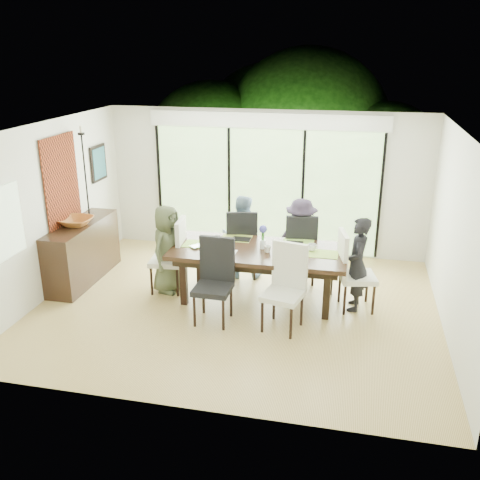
% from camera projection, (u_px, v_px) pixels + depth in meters
% --- Properties ---
extents(floor, '(6.00, 5.00, 0.01)m').
position_uv_depth(floor, '(236.00, 307.00, 8.18)').
color(floor, olive).
rests_on(floor, ground).
extents(ceiling, '(6.00, 5.00, 0.01)m').
position_uv_depth(ceiling, '(236.00, 128.00, 7.26)').
color(ceiling, white).
rests_on(ceiling, wall_back).
extents(wall_back, '(6.00, 0.02, 2.70)m').
position_uv_depth(wall_back, '(266.00, 182.00, 10.02)').
color(wall_back, silver).
rests_on(wall_back, floor).
extents(wall_front, '(6.00, 0.02, 2.70)m').
position_uv_depth(wall_front, '(181.00, 298.00, 5.41)').
color(wall_front, beige).
rests_on(wall_front, floor).
extents(wall_left, '(0.02, 5.00, 2.70)m').
position_uv_depth(wall_left, '(48.00, 210.00, 8.33)').
color(wall_left, silver).
rests_on(wall_left, floor).
extents(wall_right, '(0.02, 5.00, 2.70)m').
position_uv_depth(wall_right, '(457.00, 238.00, 7.11)').
color(wall_right, white).
rests_on(wall_right, floor).
extents(glass_doors, '(4.20, 0.02, 2.30)m').
position_uv_depth(glass_doors, '(265.00, 191.00, 10.04)').
color(glass_doors, '#598C3F').
rests_on(glass_doors, wall_back).
extents(blinds_header, '(4.40, 0.06, 0.28)m').
position_uv_depth(blinds_header, '(267.00, 121.00, 9.58)').
color(blinds_header, white).
rests_on(blinds_header, wall_back).
extents(mullion_a, '(0.05, 0.04, 2.30)m').
position_uv_depth(mullion_a, '(160.00, 185.00, 10.45)').
color(mullion_a, black).
rests_on(mullion_a, wall_back).
extents(mullion_b, '(0.05, 0.04, 2.30)m').
position_uv_depth(mullion_b, '(229.00, 189.00, 10.17)').
color(mullion_b, black).
rests_on(mullion_b, wall_back).
extents(mullion_c, '(0.05, 0.04, 2.30)m').
position_uv_depth(mullion_c, '(303.00, 193.00, 9.89)').
color(mullion_c, black).
rests_on(mullion_c, wall_back).
extents(mullion_d, '(0.05, 0.04, 2.30)m').
position_uv_depth(mullion_d, '(380.00, 197.00, 9.60)').
color(mullion_d, black).
rests_on(mullion_d, wall_back).
extents(side_window, '(0.02, 0.90, 1.00)m').
position_uv_depth(side_window, '(1.00, 225.00, 7.17)').
color(side_window, '#8CAD7F').
rests_on(side_window, wall_left).
extents(deck, '(6.00, 1.80, 0.10)m').
position_uv_depth(deck, '(272.00, 237.00, 11.32)').
color(deck, '#503622').
rests_on(deck, ground).
extents(rail_top, '(6.00, 0.08, 0.06)m').
position_uv_depth(rail_top, '(278.00, 200.00, 11.85)').
color(rail_top, brown).
rests_on(rail_top, deck).
extents(foliage_left, '(3.20, 3.20, 3.20)m').
position_uv_depth(foliage_left, '(211.00, 149.00, 12.83)').
color(foliage_left, '#14380F').
rests_on(foliage_left, ground).
extents(foliage_mid, '(4.00, 4.00, 4.00)m').
position_uv_depth(foliage_mid, '(306.00, 133.00, 12.81)').
color(foliage_mid, '#14380F').
rests_on(foliage_mid, ground).
extents(foliage_right, '(2.80, 2.80, 2.80)m').
position_uv_depth(foliage_right, '(382.00, 165.00, 11.89)').
color(foliage_right, '#14380F').
rests_on(foliage_right, ground).
extents(foliage_far, '(3.60, 3.60, 3.60)m').
position_uv_depth(foliage_far, '(270.00, 135.00, 13.71)').
color(foliage_far, '#14380F').
rests_on(foliage_far, ground).
extents(table_top, '(2.67, 1.23, 0.07)m').
position_uv_depth(table_top, '(259.00, 251.00, 8.18)').
color(table_top, black).
rests_on(table_top, floor).
extents(table_apron, '(2.45, 1.00, 0.11)m').
position_uv_depth(table_apron, '(259.00, 257.00, 8.21)').
color(table_apron, black).
rests_on(table_apron, floor).
extents(table_leg_fl, '(0.10, 0.10, 0.77)m').
position_uv_depth(table_leg_fl, '(184.00, 281.00, 8.14)').
color(table_leg_fl, black).
rests_on(table_leg_fl, floor).
extents(table_leg_fr, '(0.10, 0.10, 0.77)m').
position_uv_depth(table_leg_fr, '(327.00, 294.00, 7.70)').
color(table_leg_fr, black).
rests_on(table_leg_fr, floor).
extents(table_leg_bl, '(0.10, 0.10, 0.77)m').
position_uv_depth(table_leg_bl, '(200.00, 260.00, 8.93)').
color(table_leg_bl, black).
rests_on(table_leg_bl, floor).
extents(table_leg_br, '(0.10, 0.10, 0.77)m').
position_uv_depth(table_leg_br, '(330.00, 271.00, 8.49)').
color(table_leg_br, black).
rests_on(table_leg_br, floor).
extents(chair_left_end, '(0.56, 0.56, 1.23)m').
position_uv_depth(chair_left_end, '(167.00, 255.00, 8.55)').
color(chair_left_end, silver).
rests_on(chair_left_end, floor).
extents(chair_right_end, '(0.61, 0.61, 1.23)m').
position_uv_depth(chair_right_end, '(358.00, 271.00, 7.94)').
color(chair_right_end, white).
rests_on(chair_right_end, floor).
extents(chair_far_left, '(0.61, 0.61, 1.23)m').
position_uv_depth(chair_far_left, '(242.00, 242.00, 9.11)').
color(chair_far_left, black).
rests_on(chair_far_left, floor).
extents(chair_far_right, '(0.58, 0.58, 1.23)m').
position_uv_depth(chair_far_right, '(300.00, 246.00, 8.91)').
color(chair_far_right, black).
rests_on(chair_far_right, floor).
extents(chair_near_left, '(0.53, 0.53, 1.23)m').
position_uv_depth(chair_near_left, '(213.00, 283.00, 7.54)').
color(chair_near_left, black).
rests_on(chair_near_left, floor).
extents(chair_near_right, '(0.62, 0.62, 1.23)m').
position_uv_depth(chair_near_right, '(283.00, 289.00, 7.34)').
color(chair_near_right, silver).
rests_on(chair_near_right, floor).
extents(person_left_end, '(0.57, 0.75, 1.44)m').
position_uv_depth(person_left_end, '(168.00, 249.00, 8.50)').
color(person_left_end, '#4B5538').
rests_on(person_left_end, floor).
extents(person_right_end, '(0.42, 0.67, 1.44)m').
position_uv_depth(person_right_end, '(357.00, 264.00, 7.90)').
color(person_right_end, black).
rests_on(person_right_end, floor).
extents(person_far_left, '(0.70, 0.47, 1.44)m').
position_uv_depth(person_far_left, '(242.00, 236.00, 9.06)').
color(person_far_left, '#7D9BB5').
rests_on(person_far_left, floor).
extents(person_far_right, '(0.72, 0.51, 1.44)m').
position_uv_depth(person_far_right, '(301.00, 241.00, 8.85)').
color(person_far_right, '#2A2233').
rests_on(person_far_right, floor).
extents(placemat_left, '(0.49, 0.36, 0.01)m').
position_uv_depth(placemat_left, '(199.00, 244.00, 8.36)').
color(placemat_left, '#7FAB3D').
rests_on(placemat_left, table_top).
extents(placemat_right, '(0.49, 0.36, 0.01)m').
position_uv_depth(placemat_right, '(321.00, 254.00, 7.97)').
color(placemat_right, '#90B641').
rests_on(placemat_right, table_top).
extents(placemat_far_l, '(0.49, 0.36, 0.01)m').
position_uv_depth(placemat_far_l, '(236.00, 238.00, 8.62)').
color(placemat_far_l, olive).
rests_on(placemat_far_l, table_top).
extents(placemat_far_r, '(0.49, 0.36, 0.01)m').
position_uv_depth(placemat_far_r, '(298.00, 243.00, 8.42)').
color(placemat_far_r, '#8FC345').
rests_on(placemat_far_r, table_top).
extents(placemat_paper, '(0.49, 0.36, 0.01)m').
position_uv_depth(placemat_paper, '(219.00, 253.00, 8.00)').
color(placemat_paper, white).
rests_on(placemat_paper, table_top).
extents(tablet_far_l, '(0.29, 0.20, 0.01)m').
position_uv_depth(tablet_far_l, '(241.00, 239.00, 8.55)').
color(tablet_far_l, black).
rests_on(tablet_far_l, table_top).
extents(tablet_far_r, '(0.27, 0.19, 0.01)m').
position_uv_depth(tablet_far_r, '(294.00, 243.00, 8.38)').
color(tablet_far_r, black).
rests_on(tablet_far_r, table_top).
extents(papers, '(0.33, 0.25, 0.00)m').
position_uv_depth(papers, '(304.00, 254.00, 7.98)').
color(papers, white).
rests_on(papers, table_top).
extents(platter_base, '(0.29, 0.29, 0.03)m').
position_uv_depth(platter_base, '(219.00, 252.00, 7.99)').
color(platter_base, white).
rests_on(platter_base, table_top).
extents(platter_snacks, '(0.22, 0.22, 0.02)m').
position_uv_depth(platter_snacks, '(219.00, 251.00, 7.99)').
color(platter_snacks, orange).
rests_on(platter_snacks, table_top).
extents(vase, '(0.09, 0.09, 0.13)m').
position_uv_depth(vase, '(263.00, 244.00, 8.18)').
color(vase, silver).
rests_on(vase, table_top).
extents(hyacinth_stems, '(0.04, 0.04, 0.18)m').
position_uv_depth(hyacinth_stems, '(263.00, 236.00, 8.13)').
color(hyacinth_stems, '#337226').
rests_on(hyacinth_stems, table_top).
extents(hyacinth_blooms, '(0.12, 0.12, 0.12)m').
position_uv_depth(hyacinth_blooms, '(263.00, 229.00, 8.09)').
color(hyacinth_blooms, '#4749B2').
rests_on(hyacinth_blooms, table_top).
extents(laptop, '(0.42, 0.43, 0.03)m').
position_uv_depth(laptop, '(204.00, 246.00, 8.24)').
color(laptop, silver).
rests_on(laptop, table_top).
extents(cup_a, '(0.20, 0.20, 0.11)m').
position_uv_depth(cup_a, '(217.00, 239.00, 8.43)').
color(cup_a, white).
rests_on(cup_a, table_top).
extents(cup_b, '(0.13, 0.13, 0.10)m').
position_uv_depth(cup_b, '(268.00, 249.00, 8.02)').
color(cup_b, white).
rests_on(cup_b, table_top).
extents(cup_c, '(0.15, 0.15, 0.11)m').
position_uv_depth(cup_c, '(312.00, 248.00, 8.08)').
color(cup_c, white).
rests_on(cup_c, table_top).
extents(book, '(0.23, 0.28, 0.02)m').
position_uv_depth(book, '(276.00, 249.00, 8.16)').
color(book, white).
rests_on(book, table_top).
extents(sideboard, '(0.50, 1.78, 1.00)m').
position_uv_depth(sideboard, '(83.00, 252.00, 8.98)').
color(sideboard, black).
rests_on(sideboard, floor).
extents(bowl, '(0.53, 0.53, 0.13)m').
position_uv_depth(bowl, '(76.00, 222.00, 8.70)').
color(bowl, brown).
rests_on(bowl, sideboard).
extents(candlestick_base, '(0.11, 0.11, 0.04)m').
position_uv_depth(candlestick_base, '(89.00, 216.00, 9.12)').
color(candlestick_base, black).
rests_on(candlestick_base, sideboard).
extents(candlestick_shaft, '(0.03, 0.03, 1.39)m').
position_uv_depth(candlestick_shaft, '(85.00, 176.00, 8.88)').
color(candlestick_shaft, black).
rests_on(candlestick_shaft, sideboard).
extents(candlestick_pan, '(0.11, 0.11, 0.03)m').
position_uv_depth(candlestick_pan, '(81.00, 134.00, 8.65)').
color(candlestick_pan, black).
rests_on(candlestick_pan, sideboard).
extents(candle, '(0.04, 0.04, 0.11)m').
position_uv_depth(candle, '(81.00, 130.00, 8.63)').
color(candle, silver).
rests_on(candle, sideboard).
extents(tapestry, '(0.02, 1.00, 1.50)m').
position_uv_depth(tapestry, '(62.00, 182.00, 8.57)').
color(tapestry, maroon).
rests_on(tapestry, wall_left).
extents(art_frame, '(0.03, 0.55, 0.65)m').
position_uv_depth(art_frame, '(98.00, 163.00, 9.75)').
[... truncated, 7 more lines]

